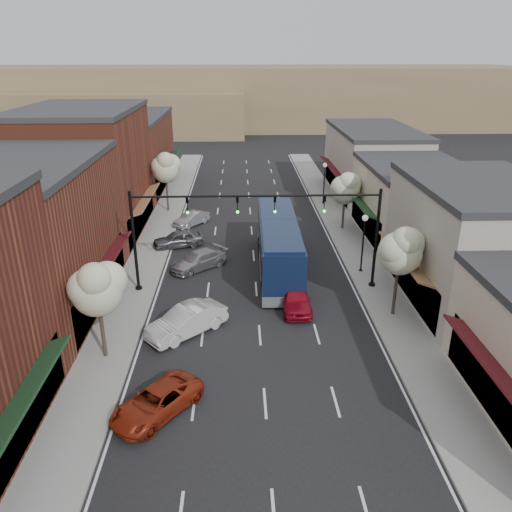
{
  "coord_description": "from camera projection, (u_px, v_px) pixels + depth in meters",
  "views": [
    {
      "loc": [
        -1.07,
        -22.77,
        15.2
      ],
      "look_at": [
        0.01,
        8.61,
        2.2
      ],
      "focal_mm": 35.0,
      "sensor_mm": 36.0,
      "label": 1
    }
  ],
  "objects": [
    {
      "name": "parked_car_d",
      "position": [
        178.0,
        239.0,
        41.31
      ],
      "size": [
        4.43,
        2.86,
        1.4
      ],
      "primitive_type": "imported",
      "rotation": [
        0.0,
        0.0,
        -1.25
      ],
      "color": "#525459",
      "rests_on": "ground"
    },
    {
      "name": "bldg_left_midnear",
      "position": [
        23.0,
        238.0,
        30.19
      ],
      "size": [
        10.14,
        14.1,
        9.4
      ],
      "color": "brown",
      "rests_on": "ground"
    },
    {
      "name": "bldg_right_midfar",
      "position": [
        412.0,
        202.0,
        42.72
      ],
      "size": [
        9.14,
        12.1,
        6.4
      ],
      "color": "beige",
      "rests_on": "ground"
    },
    {
      "name": "tree_left_near",
      "position": [
        97.0,
        287.0,
        24.95
      ],
      "size": [
        2.85,
        2.65,
        5.69
      ],
      "color": "#47382B",
      "rests_on": "ground"
    },
    {
      "name": "tree_right_near",
      "position": [
        401.0,
        249.0,
        29.08
      ],
      "size": [
        2.85,
        2.65,
        5.95
      ],
      "color": "#47382B",
      "rests_on": "ground"
    },
    {
      "name": "parked_car_e",
      "position": [
        191.0,
        219.0,
        46.48
      ],
      "size": [
        3.37,
        3.8,
        1.25
      ],
      "primitive_type": "imported",
      "rotation": [
        0.0,
        0.0,
        -0.66
      ],
      "color": "#9FA0A4",
      "rests_on": "ground"
    },
    {
      "name": "signal_mast_right",
      "position": [
        342.0,
        224.0,
        32.67
      ],
      "size": [
        8.22,
        0.46,
        7.0
      ],
      "color": "black",
      "rests_on": "ground"
    },
    {
      "name": "red_hatchback",
      "position": [
        295.0,
        298.0,
        31.44
      ],
      "size": [
        1.82,
        4.43,
        1.5
      ],
      "primitive_type": "imported",
      "rotation": [
        0.0,
        0.0,
        0.01
      ],
      "color": "maroon",
      "rests_on": "ground"
    },
    {
      "name": "tree_left_far",
      "position": [
        166.0,
        167.0,
        48.81
      ],
      "size": [
        2.85,
        2.65,
        6.13
      ],
      "color": "#47382B",
      "rests_on": "ground"
    },
    {
      "name": "ground",
      "position": [
        261.0,
        355.0,
        26.88
      ],
      "size": [
        160.0,
        160.0,
        0.0
      ],
      "primitive_type": "plane",
      "color": "black",
      "rests_on": "ground"
    },
    {
      "name": "curb_left",
      "position": [
        172.0,
        236.0,
        43.71
      ],
      "size": [
        0.25,
        73.0,
        0.17
      ],
      "primitive_type": "cube",
      "color": "gray",
      "rests_on": "ground"
    },
    {
      "name": "lamp_post_far",
      "position": [
        324.0,
        177.0,
        51.83
      ],
      "size": [
        0.44,
        0.44,
        4.44
      ],
      "color": "black",
      "rests_on": "ground"
    },
    {
      "name": "signal_mast_left",
      "position": [
        170.0,
        226.0,
        32.32
      ],
      "size": [
        8.22,
        0.46,
        7.0
      ],
      "color": "black",
      "rests_on": "ground"
    },
    {
      "name": "lamp_post_near",
      "position": [
        364.0,
        234.0,
        35.67
      ],
      "size": [
        0.44,
        0.44,
        4.44
      ],
      "color": "black",
      "rests_on": "ground"
    },
    {
      "name": "parked_car_a",
      "position": [
        157.0,
        402.0,
        22.31
      ],
      "size": [
        4.43,
        4.83,
        1.25
      ],
      "primitive_type": "imported",
      "rotation": [
        0.0,
        0.0,
        -0.67
      ],
      "color": "maroon",
      "rests_on": "ground"
    },
    {
      "name": "bldg_right_midnear",
      "position": [
        475.0,
        244.0,
        31.36
      ],
      "size": [
        9.14,
        12.1,
        7.9
      ],
      "color": "#AA9F92",
      "rests_on": "ground"
    },
    {
      "name": "sidewalk_right",
      "position": [
        347.0,
        234.0,
        44.2
      ],
      "size": [
        2.8,
        73.0,
        0.15
      ],
      "primitive_type": "cube",
      "color": "gray",
      "rests_on": "ground"
    },
    {
      "name": "hill_far",
      "position": [
        243.0,
        96.0,
        107.69
      ],
      "size": [
        120.0,
        30.0,
        12.0
      ],
      "primitive_type": "cube",
      "color": "#7A6647",
      "rests_on": "ground"
    },
    {
      "name": "coach_bus",
      "position": [
        278.0,
        245.0,
        36.49
      ],
      "size": [
        2.99,
        12.68,
        3.86
      ],
      "rotation": [
        0.0,
        0.0,
        -0.02
      ],
      "color": "#0E1B3A",
      "rests_on": "ground"
    },
    {
      "name": "sidewalk_left",
      "position": [
        156.0,
        237.0,
        43.67
      ],
      "size": [
        2.8,
        73.0,
        0.15
      ],
      "primitive_type": "cube",
      "color": "gray",
      "rests_on": "ground"
    },
    {
      "name": "bldg_right_far",
      "position": [
        372.0,
        162.0,
        55.46
      ],
      "size": [
        9.14,
        16.1,
        7.4
      ],
      "color": "#AA9F92",
      "rests_on": "ground"
    },
    {
      "name": "parked_car_b",
      "position": [
        187.0,
        321.0,
        28.61
      ],
      "size": [
        4.8,
        4.56,
        1.62
      ],
      "primitive_type": "imported",
      "rotation": [
        0.0,
        0.0,
        -0.84
      ],
      "color": "silver",
      "rests_on": "ground"
    },
    {
      "name": "bldg_left_far",
      "position": [
        126.0,
        152.0,
        58.08
      ],
      "size": [
        10.14,
        18.1,
        8.4
      ],
      "color": "brown",
      "rests_on": "ground"
    },
    {
      "name": "parked_car_c",
      "position": [
        198.0,
        260.0,
        37.24
      ],
      "size": [
        4.67,
        4.37,
        1.32
      ],
      "primitive_type": "imported",
      "rotation": [
        0.0,
        0.0,
        -0.86
      ],
      "color": "gray",
      "rests_on": "ground"
    },
    {
      "name": "bldg_left_midfar",
      "position": [
        86.0,
        173.0,
        42.83
      ],
      "size": [
        10.14,
        14.1,
        10.9
      ],
      "color": "brown",
      "rests_on": "ground"
    },
    {
      "name": "curb_right",
      "position": [
        331.0,
        235.0,
        44.15
      ],
      "size": [
        0.25,
        73.0,
        0.17
      ],
      "primitive_type": "cube",
      "color": "gray",
      "rests_on": "ground"
    },
    {
      "name": "hill_near",
      "position": [
        115.0,
        112.0,
        96.59
      ],
      "size": [
        50.0,
        20.0,
        8.0
      ],
      "primitive_type": "cube",
      "color": "#7A6647",
      "rests_on": "ground"
    },
    {
      "name": "tree_right_far",
      "position": [
        346.0,
        187.0,
        44.03
      ],
      "size": [
        2.85,
        2.65,
        5.43
      ],
      "color": "#47382B",
      "rests_on": "ground"
    }
  ]
}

